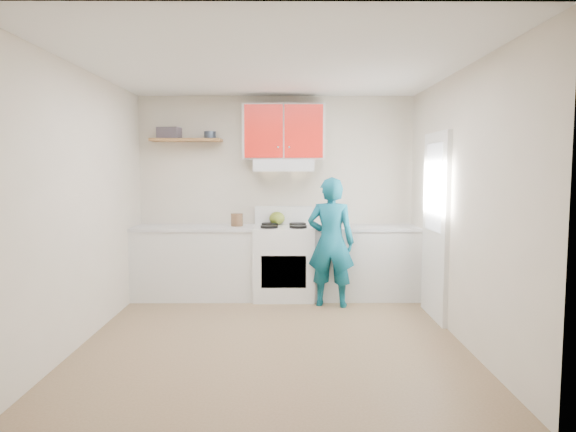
{
  "coord_description": "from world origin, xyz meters",
  "views": [
    {
      "loc": [
        0.13,
        -4.91,
        1.65
      ],
      "look_at": [
        0.15,
        0.55,
        1.15
      ],
      "focal_mm": 32.05,
      "sensor_mm": 36.0,
      "label": 1
    }
  ],
  "objects_px": {
    "crock": "(237,221)",
    "kettle": "(277,218)",
    "person": "(331,242)",
    "tin": "(210,135)",
    "stove": "(284,262)"
  },
  "relations": [
    {
      "from": "tin",
      "to": "person",
      "type": "height_order",
      "value": "tin"
    },
    {
      "from": "kettle",
      "to": "tin",
      "type": "bearing_deg",
      "value": -167.11
    },
    {
      "from": "kettle",
      "to": "person",
      "type": "bearing_deg",
      "value": -29.92
    },
    {
      "from": "kettle",
      "to": "person",
      "type": "xyz_separation_m",
      "value": [
        0.66,
        -0.59,
        -0.23
      ]
    },
    {
      "from": "tin",
      "to": "person",
      "type": "distance_m",
      "value": 2.08
    },
    {
      "from": "person",
      "to": "stove",
      "type": "bearing_deg",
      "value": -22.76
    },
    {
      "from": "person",
      "to": "tin",
      "type": "bearing_deg",
      "value": -9.03
    },
    {
      "from": "person",
      "to": "crock",
      "type": "bearing_deg",
      "value": -8.79
    },
    {
      "from": "crock",
      "to": "person",
      "type": "height_order",
      "value": "person"
    },
    {
      "from": "tin",
      "to": "crock",
      "type": "height_order",
      "value": "tin"
    },
    {
      "from": "crock",
      "to": "person",
      "type": "xyz_separation_m",
      "value": [
        1.17,
        -0.44,
        -0.21
      ]
    },
    {
      "from": "crock",
      "to": "kettle",
      "type": "bearing_deg",
      "value": 16.47
    },
    {
      "from": "stove",
      "to": "person",
      "type": "relative_size",
      "value": 0.59
    },
    {
      "from": "crock",
      "to": "tin",
      "type": "bearing_deg",
      "value": 158.36
    },
    {
      "from": "stove",
      "to": "crock",
      "type": "distance_m",
      "value": 0.8
    }
  ]
}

